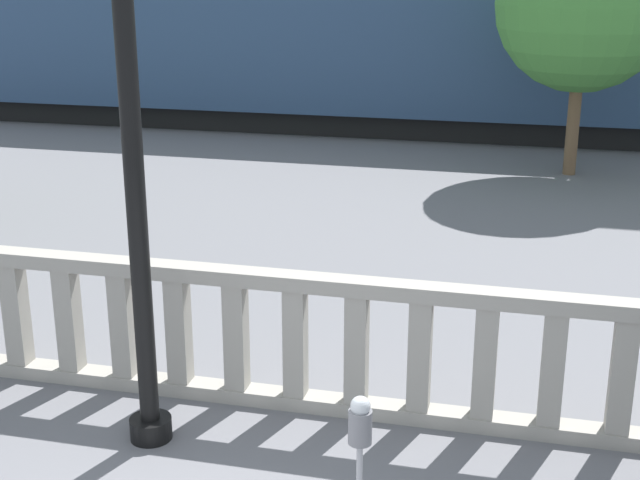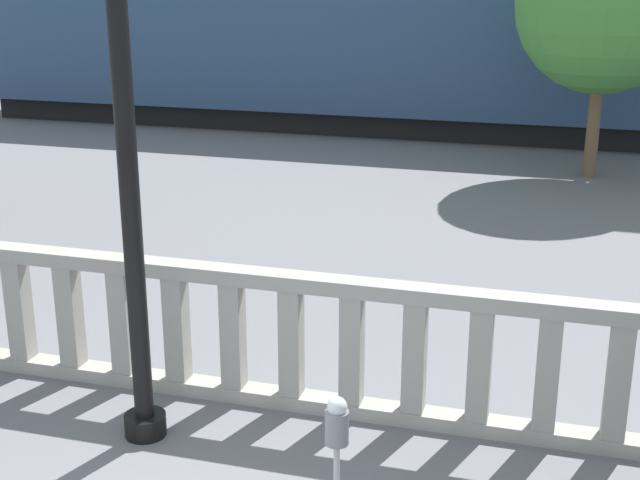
{
  "view_description": "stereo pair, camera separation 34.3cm",
  "coord_description": "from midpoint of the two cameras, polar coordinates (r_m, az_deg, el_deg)",
  "views": [
    {
      "loc": [
        2.02,
        -3.98,
        4.16
      ],
      "look_at": [
        -0.01,
        4.38,
        1.36
      ],
      "focal_mm": 50.0,
      "sensor_mm": 36.0,
      "label": 1
    },
    {
      "loc": [
        2.35,
        -3.89,
        4.16
      ],
      "look_at": [
        -0.01,
        4.38,
        1.36
      ],
      "focal_mm": 50.0,
      "sensor_mm": 36.0,
      "label": 2
    }
  ],
  "objects": [
    {
      "name": "lamppost",
      "position": [
        7.3,
        -13.57,
        10.41
      ],
      "size": [
        0.4,
        0.4,
        5.87
      ],
      "color": "black",
      "rests_on": "ground"
    },
    {
      "name": "train_far",
      "position": [
        31.15,
        10.98,
        13.57
      ],
      "size": [
        19.21,
        2.77,
        4.26
      ],
      "color": "black",
      "rests_on": "ground"
    },
    {
      "name": "parking_meter",
      "position": [
        5.77,
        0.82,
        -12.86
      ],
      "size": [
        0.15,
        0.15,
        1.53
      ],
      "color": "#99999E",
      "rests_on": "ground"
    },
    {
      "name": "balustrade",
      "position": [
        8.4,
        -2.76,
        -6.54
      ],
      "size": [
        13.79,
        0.24,
        1.35
      ],
      "color": "#9E998E",
      "rests_on": "ground"
    },
    {
      "name": "train_near",
      "position": [
        21.9,
        1.83,
        11.81
      ],
      "size": [
        19.6,
        2.97,
        4.02
      ],
      "color": "black",
      "rests_on": "ground"
    },
    {
      "name": "tree_left",
      "position": [
        17.68,
        15.97,
        14.28
      ],
      "size": [
        3.25,
        3.25,
        4.86
      ],
      "color": "brown",
      "rests_on": "ground"
    }
  ]
}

